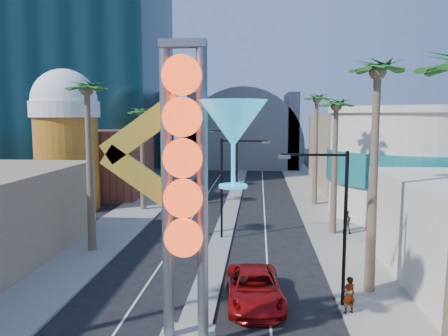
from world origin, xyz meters
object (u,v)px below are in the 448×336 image
pedestrian_b (346,222)px  pedestrian_a (349,295)px  neon_sign (205,178)px  red_pickup (254,288)px

pedestrian_b → pedestrian_a: bearing=91.6°
pedestrian_a → pedestrian_b: (2.74, 14.88, 0.03)m
neon_sign → red_pickup: size_ratio=2.07×
red_pickup → pedestrian_a: (4.59, -1.06, 0.23)m
red_pickup → pedestrian_b: size_ratio=3.18×
neon_sign → pedestrian_b: size_ratio=6.58×
neon_sign → pedestrian_a: (6.48, 4.11, -6.24)m
neon_sign → pedestrian_a: neon_sign is taller
pedestrian_b → red_pickup: bearing=74.1°
pedestrian_a → pedestrian_b: pedestrian_b is taller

